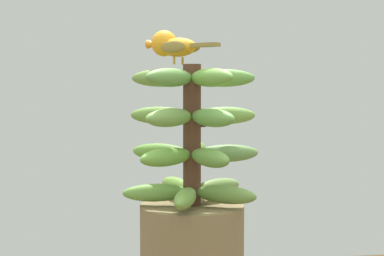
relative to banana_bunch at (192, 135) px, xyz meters
The scene contains 2 objects.
banana_bunch is the anchor object (origin of this frame).
perched_bird 0.20m from the banana_bunch, 147.07° to the right, with size 0.16×0.14×0.08m.
Camera 1 is at (1.26, -0.23, 1.63)m, focal length 56.41 mm.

